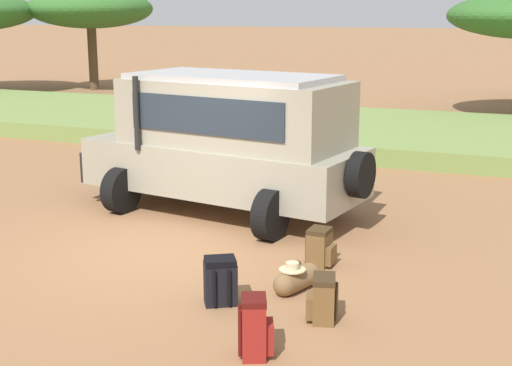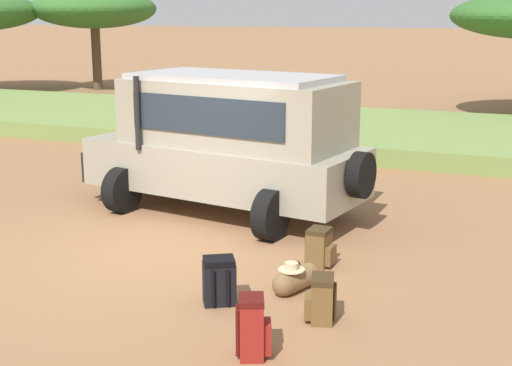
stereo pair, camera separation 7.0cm
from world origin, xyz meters
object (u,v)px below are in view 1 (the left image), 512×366
safari_vehicle (228,140)px  backpack_cluster_center (255,328)px  acacia_tree_left_mid (90,9)px  backpack_near_rear_wheel (323,299)px  backpack_beside_front_wheel (320,248)px  duffel_bag_low_black_case (297,279)px  backpack_outermost (220,281)px

safari_vehicle → backpack_cluster_center: 5.55m
safari_vehicle → acacia_tree_left_mid: acacia_tree_left_mid is taller
backpack_near_rear_wheel → acacia_tree_left_mid: acacia_tree_left_mid is taller
backpack_beside_front_wheel → backpack_cluster_center: backpack_cluster_center is taller
duffel_bag_low_black_case → backpack_outermost: bearing=-134.5°
backpack_beside_front_wheel → backpack_near_rear_wheel: backpack_beside_front_wheel is taller
safari_vehicle → backpack_cluster_center: (2.48, -4.87, -0.98)m
safari_vehicle → duffel_bag_low_black_case: (2.30, -3.00, -1.14)m
backpack_beside_front_wheel → backpack_near_rear_wheel: size_ratio=1.01×
backpack_near_rear_wheel → duffel_bag_low_black_case: backpack_near_rear_wheel is taller
backpack_near_rear_wheel → duffel_bag_low_black_case: bearing=127.1°
backpack_beside_front_wheel → backpack_outermost: backpack_outermost is taller
duffel_bag_low_black_case → backpack_cluster_center: bearing=-84.3°
backpack_cluster_center → backpack_near_rear_wheel: size_ratio=1.22×
duffel_bag_low_black_case → backpack_near_rear_wheel: bearing=-52.9°
backpack_near_rear_wheel → acacia_tree_left_mid: size_ratio=0.10×
safari_vehicle → backpack_near_rear_wheel: (2.87, -3.75, -1.04)m
backpack_outermost → backpack_near_rear_wheel: bearing=-0.5°
acacia_tree_left_mid → backpack_beside_front_wheel: bearing=-48.3°
backpack_near_rear_wheel → duffel_bag_low_black_case: 0.95m
safari_vehicle → backpack_beside_front_wheel: safari_vehicle is taller
backpack_cluster_center → backpack_outermost: 1.45m
backpack_cluster_center → backpack_near_rear_wheel: bearing=71.0°
backpack_beside_front_wheel → backpack_outermost: bearing=-112.9°
safari_vehicle → acacia_tree_left_mid: bearing=130.7°
backpack_near_rear_wheel → backpack_cluster_center: bearing=-109.0°
backpack_beside_front_wheel → backpack_near_rear_wheel: (0.57, -1.74, -0.00)m
backpack_near_rear_wheel → backpack_outermost: backpack_outermost is taller
backpack_cluster_center → backpack_near_rear_wheel: 1.18m
duffel_bag_low_black_case → acacia_tree_left_mid: acacia_tree_left_mid is taller
safari_vehicle → acacia_tree_left_mid: (-14.19, 16.52, 2.30)m
backpack_cluster_center → backpack_outermost: bearing=129.1°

